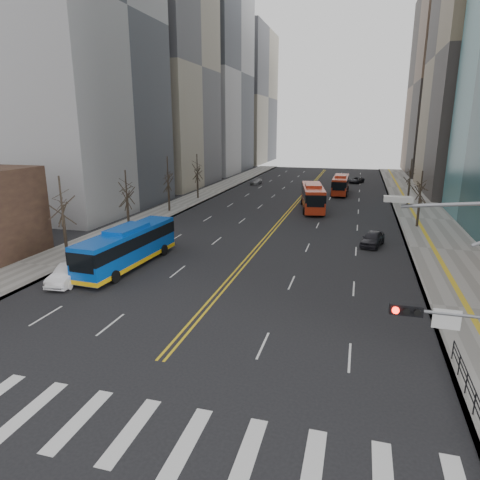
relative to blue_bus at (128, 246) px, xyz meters
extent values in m
plane|color=black|center=(9.21, -18.15, -1.81)|extent=(220.00, 220.00, 0.00)
cube|color=gray|center=(26.71, 26.85, -1.74)|extent=(7.00, 130.00, 0.15)
cube|color=gray|center=(-7.29, 26.85, -1.74)|extent=(5.00, 130.00, 0.15)
cube|color=silver|center=(5.67, -18.15, -1.81)|extent=(0.70, 4.00, 0.01)
cube|color=silver|center=(8.03, -18.15, -1.81)|extent=(0.70, 4.00, 0.01)
cube|color=silver|center=(10.40, -18.15, -1.81)|extent=(0.70, 4.00, 0.01)
cube|color=silver|center=(12.76, -18.15, -1.81)|extent=(0.70, 4.00, 0.01)
cube|color=silver|center=(15.12, -18.15, -1.81)|extent=(0.70, 4.00, 0.01)
cube|color=silver|center=(17.49, -18.15, -1.81)|extent=(0.70, 4.00, 0.01)
cube|color=gold|center=(9.01, 36.85, -1.81)|extent=(0.15, 100.00, 0.01)
cube|color=gold|center=(9.41, 36.85, -1.81)|extent=(0.15, 100.00, 0.01)
cube|color=#9C9C9E|center=(-21.79, 21.85, 24.19)|extent=(22.00, 24.00, 52.00)
cube|color=gray|center=(-21.79, 47.85, 20.19)|extent=(22.00, 22.00, 44.00)
cube|color=#9C9C9E|center=(-20.79, 74.85, 22.19)|extent=(20.00, 26.00, 48.00)
cube|color=gray|center=(-19.79, 106.85, 18.19)|extent=(18.00, 30.00, 40.00)
cube|color=brown|center=(38.21, 84.85, 19.19)|extent=(18.00, 30.00, 42.00)
cylinder|color=gray|center=(22.16, -16.15, 3.69)|extent=(4.50, 0.12, 0.12)
cube|color=black|center=(20.21, -16.15, 3.69)|extent=(1.10, 0.28, 0.38)
cylinder|color=#FF190C|center=(19.86, -16.31, 3.69)|extent=(0.24, 0.08, 0.24)
cylinder|color=black|center=(20.21, -16.31, 3.69)|extent=(0.24, 0.08, 0.24)
cylinder|color=black|center=(20.56, -16.31, 3.69)|extent=(0.24, 0.08, 0.24)
cube|color=silver|center=(21.51, -16.15, 3.49)|extent=(0.90, 0.06, 0.70)
cube|color=#999993|center=(19.61, -16.15, 7.49)|extent=(0.90, 0.35, 0.18)
cube|color=black|center=(23.51, -12.15, -0.66)|extent=(0.04, 6.00, 0.04)
cylinder|color=black|center=(23.51, -13.65, -1.16)|extent=(0.06, 0.06, 1.00)
cylinder|color=black|center=(23.51, -12.15, -1.16)|extent=(0.06, 0.06, 1.00)
cylinder|color=black|center=(23.51, -10.65, -1.16)|extent=(0.06, 0.06, 1.00)
cylinder|color=black|center=(23.51, -9.15, -1.16)|extent=(0.06, 0.06, 1.00)
cylinder|color=black|center=(-6.79, 0.85, 0.14)|extent=(0.28, 0.28, 3.90)
cylinder|color=black|center=(-6.79, 11.85, -0.01)|extent=(0.28, 0.28, 3.60)
cylinder|color=black|center=(-6.79, 22.85, 0.19)|extent=(0.28, 0.28, 4.00)
cylinder|color=black|center=(-6.79, 33.85, 0.09)|extent=(0.28, 0.28, 3.80)
cylinder|color=black|center=(25.21, 21.85, -0.06)|extent=(0.28, 0.28, 3.50)
cylinder|color=black|center=(25.21, 33.85, 0.06)|extent=(0.28, 0.28, 3.75)
cube|color=#0B46B0|center=(0.00, 0.00, -0.06)|extent=(3.16, 11.97, 2.81)
cube|color=black|center=(0.00, 0.00, 0.49)|extent=(3.22, 12.00, 1.01)
cube|color=#0B46B0|center=(0.00, 0.00, 1.45)|extent=(2.21, 4.26, 0.40)
cube|color=#EAAD0C|center=(0.00, 0.00, -1.26)|extent=(3.22, 12.00, 0.35)
cylinder|color=black|center=(-1.45, -3.71, -1.31)|extent=(0.36, 1.02, 1.00)
cylinder|color=black|center=(1.01, -3.86, -1.31)|extent=(0.36, 1.02, 1.00)
cylinder|color=black|center=(-1.01, 3.86, -1.31)|extent=(0.36, 1.02, 1.00)
cylinder|color=black|center=(1.45, 3.71, -1.31)|extent=(0.36, 1.02, 1.00)
cube|color=#A52711|center=(12.18, 29.54, 0.04)|extent=(4.56, 11.82, 3.01)
cube|color=black|center=(12.18, 29.54, 0.62)|extent=(4.62, 11.85, 1.07)
cube|color=#A52711|center=(12.18, 29.54, 1.64)|extent=(2.76, 4.34, 0.40)
cylinder|color=black|center=(11.52, 25.68, -1.31)|extent=(0.47, 1.04, 1.00)
cylinder|color=black|center=(14.11, 26.13, -1.31)|extent=(0.47, 1.04, 1.00)
cylinder|color=black|center=(10.26, 32.96, -1.31)|extent=(0.47, 1.04, 1.00)
cylinder|color=black|center=(12.85, 33.40, -1.31)|extent=(0.47, 1.04, 1.00)
cube|color=#A52711|center=(15.24, 45.31, -0.13)|extent=(2.43, 10.39, 2.67)
cube|color=black|center=(15.24, 45.31, 0.41)|extent=(2.49, 10.41, 0.97)
cube|color=#A52711|center=(15.24, 45.31, 1.30)|extent=(1.91, 3.64, 0.40)
cylinder|color=black|center=(14.04, 42.00, -1.31)|extent=(0.31, 1.00, 1.00)
cylinder|color=black|center=(16.39, 41.98, -1.31)|extent=(0.31, 1.00, 1.00)
cylinder|color=black|center=(14.08, 48.63, -1.31)|extent=(0.31, 1.00, 1.00)
cylinder|color=black|center=(16.44, 48.62, -1.31)|extent=(0.31, 1.00, 1.00)
imported|color=silver|center=(-2.29, -4.71, -1.06)|extent=(2.09, 4.75, 1.52)
imported|color=black|center=(20.02, 12.26, -1.08)|extent=(2.73, 4.60, 1.47)
imported|color=gray|center=(-1.79, 53.65, -1.22)|extent=(2.01, 4.22, 1.19)
imported|color=black|center=(17.76, 61.16, -1.19)|extent=(3.42, 4.92, 1.25)
camera|label=1|loc=(18.36, -30.71, 9.80)|focal=32.00mm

